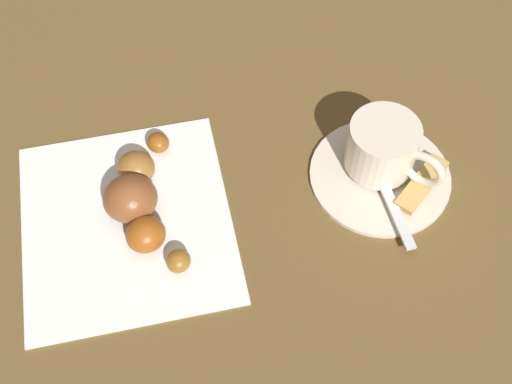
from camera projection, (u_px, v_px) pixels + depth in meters
The scene contains 7 objects.
ground_plane at pixel (258, 202), 0.59m from camera, with size 1.80×1.80×0.00m, color brown.
saucer at pixel (380, 175), 0.60m from camera, with size 0.13×0.13×0.01m, color beige.
espresso_cup at pixel (386, 150), 0.58m from camera, with size 0.07×0.08×0.05m.
teaspoon at pixel (376, 167), 0.60m from camera, with size 0.03×0.13×0.01m.
sugar_packet at pixel (422, 184), 0.59m from camera, with size 0.07×0.02×0.01m, color tan.
napkin at pixel (127, 221), 0.58m from camera, with size 0.18×0.20×0.00m, color white.
croissant at pixel (138, 199), 0.57m from camera, with size 0.08×0.15×0.04m.
Camera 1 is at (0.11, 0.29, 0.50)m, focal length 46.60 mm.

